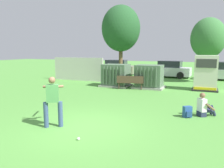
{
  "coord_description": "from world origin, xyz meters",
  "views": [
    {
      "loc": [
        3.85,
        -6.44,
        2.61
      ],
      "look_at": [
        -0.37,
        3.5,
        1.0
      ],
      "focal_mm": 36.15,
      "sensor_mm": 36.0,
      "label": 1
    }
  ],
  "objects_px": {
    "batter": "(53,99)",
    "parked_car_leftmost": "(115,68)",
    "generator_enclosure": "(206,73)",
    "transformer_west": "(116,76)",
    "transformer_mid_west": "(149,77)",
    "park_bench": "(130,81)",
    "seated_spectator": "(204,107)",
    "parked_car_left_of_center": "(169,70)",
    "sports_ball": "(78,139)",
    "backpack": "(187,112)"
  },
  "relations": [
    {
      "from": "transformer_west",
      "to": "transformer_mid_west",
      "type": "xyz_separation_m",
      "value": [
        2.42,
        0.15,
        0.0
      ]
    },
    {
      "from": "transformer_mid_west",
      "to": "parked_car_leftmost",
      "type": "distance_m",
      "value": 9.05
    },
    {
      "from": "batter",
      "to": "transformer_mid_west",
      "type": "bearing_deg",
      "value": 83.22
    },
    {
      "from": "parked_car_left_of_center",
      "to": "parked_car_leftmost",
      "type": "bearing_deg",
      "value": 179.85
    },
    {
      "from": "transformer_west",
      "to": "parked_car_left_of_center",
      "type": "distance_m",
      "value": 7.8
    },
    {
      "from": "parked_car_left_of_center",
      "to": "generator_enclosure",
      "type": "bearing_deg",
      "value": -62.63
    },
    {
      "from": "transformer_west",
      "to": "park_bench",
      "type": "bearing_deg",
      "value": -31.06
    },
    {
      "from": "seated_spectator",
      "to": "parked_car_left_of_center",
      "type": "relative_size",
      "value": 0.22
    },
    {
      "from": "park_bench",
      "to": "parked_car_left_of_center",
      "type": "xyz_separation_m",
      "value": [
        1.27,
        8.16,
        0.22
      ]
    },
    {
      "from": "park_bench",
      "to": "seated_spectator",
      "type": "height_order",
      "value": "seated_spectator"
    },
    {
      "from": "park_bench",
      "to": "sports_ball",
      "type": "xyz_separation_m",
      "value": [
        1.4,
        -8.96,
        -0.49
      ]
    },
    {
      "from": "generator_enclosure",
      "to": "transformer_mid_west",
      "type": "bearing_deg",
      "value": -170.65
    },
    {
      "from": "transformer_west",
      "to": "batter",
      "type": "distance_m",
      "value": 9.15
    },
    {
      "from": "generator_enclosure",
      "to": "park_bench",
      "type": "distance_m",
      "value": 4.98
    },
    {
      "from": "parked_car_left_of_center",
      "to": "park_bench",
      "type": "bearing_deg",
      "value": -98.87
    },
    {
      "from": "transformer_mid_west",
      "to": "seated_spectator",
      "type": "height_order",
      "value": "transformer_mid_west"
    },
    {
      "from": "generator_enclosure",
      "to": "seated_spectator",
      "type": "xyz_separation_m",
      "value": [
        0.05,
        -6.42,
        -0.76
      ]
    },
    {
      "from": "transformer_mid_west",
      "to": "backpack",
      "type": "bearing_deg",
      "value": -63.75
    },
    {
      "from": "generator_enclosure",
      "to": "batter",
      "type": "bearing_deg",
      "value": -115.73
    },
    {
      "from": "transformer_west",
      "to": "parked_car_left_of_center",
      "type": "bearing_deg",
      "value": 70.25
    },
    {
      "from": "transformer_west",
      "to": "generator_enclosure",
      "type": "distance_m",
      "value": 6.11
    },
    {
      "from": "transformer_west",
      "to": "backpack",
      "type": "relative_size",
      "value": 4.77
    },
    {
      "from": "generator_enclosure",
      "to": "backpack",
      "type": "height_order",
      "value": "generator_enclosure"
    },
    {
      "from": "transformer_mid_west",
      "to": "backpack",
      "type": "height_order",
      "value": "transformer_mid_west"
    },
    {
      "from": "park_bench",
      "to": "batter",
      "type": "height_order",
      "value": "batter"
    },
    {
      "from": "transformer_west",
      "to": "park_bench",
      "type": "height_order",
      "value": "transformer_west"
    },
    {
      "from": "transformer_west",
      "to": "seated_spectator",
      "type": "xyz_separation_m",
      "value": [
        6.1,
        -5.67,
        -0.41
      ]
    },
    {
      "from": "sports_ball",
      "to": "parked_car_left_of_center",
      "type": "distance_m",
      "value": 17.14
    },
    {
      "from": "generator_enclosure",
      "to": "transformer_west",
      "type": "bearing_deg",
      "value": -172.93
    },
    {
      "from": "transformer_mid_west",
      "to": "batter",
      "type": "relative_size",
      "value": 1.21
    },
    {
      "from": "batter",
      "to": "parked_car_left_of_center",
      "type": "bearing_deg",
      "value": 85.43
    },
    {
      "from": "batter",
      "to": "sports_ball",
      "type": "distance_m",
      "value": 1.86
    },
    {
      "from": "backpack",
      "to": "parked_car_leftmost",
      "type": "height_order",
      "value": "parked_car_leftmost"
    },
    {
      "from": "parked_car_leftmost",
      "to": "parked_car_left_of_center",
      "type": "height_order",
      "value": "same"
    },
    {
      "from": "transformer_west",
      "to": "sports_ball",
      "type": "xyz_separation_m",
      "value": [
        2.76,
        -9.78,
        -0.74
      ]
    },
    {
      "from": "seated_spectator",
      "to": "transformer_mid_west",
      "type": "bearing_deg",
      "value": 122.25
    },
    {
      "from": "batter",
      "to": "parked_car_leftmost",
      "type": "xyz_separation_m",
      "value": [
        -4.37,
        16.41,
        -0.22
      ]
    },
    {
      "from": "parked_car_leftmost",
      "to": "sports_ball",
      "type": "bearing_deg",
      "value": -71.26
    },
    {
      "from": "transformer_west",
      "to": "transformer_mid_west",
      "type": "height_order",
      "value": "same"
    },
    {
      "from": "transformer_mid_west",
      "to": "backpack",
      "type": "distance_m",
      "value": 7.0
    },
    {
      "from": "sports_ball",
      "to": "generator_enclosure",
      "type": "bearing_deg",
      "value": 72.67
    },
    {
      "from": "park_bench",
      "to": "transformer_mid_west",
      "type": "bearing_deg",
      "value": 42.6
    },
    {
      "from": "park_bench",
      "to": "backpack",
      "type": "relative_size",
      "value": 4.19
    },
    {
      "from": "transformer_west",
      "to": "parked_car_leftmost",
      "type": "xyz_separation_m",
      "value": [
        -3.05,
        7.36,
        -0.04
      ]
    },
    {
      "from": "transformer_west",
      "to": "seated_spectator",
      "type": "height_order",
      "value": "transformer_west"
    },
    {
      "from": "transformer_west",
      "to": "backpack",
      "type": "bearing_deg",
      "value": -47.96
    },
    {
      "from": "backpack",
      "to": "transformer_west",
      "type": "bearing_deg",
      "value": 132.04
    },
    {
      "from": "generator_enclosure",
      "to": "backpack",
      "type": "distance_m",
      "value": 6.94
    },
    {
      "from": "parked_car_left_of_center",
      "to": "sports_ball",
      "type": "bearing_deg",
      "value": -89.57
    },
    {
      "from": "batter",
      "to": "seated_spectator",
      "type": "distance_m",
      "value": 5.87
    }
  ]
}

